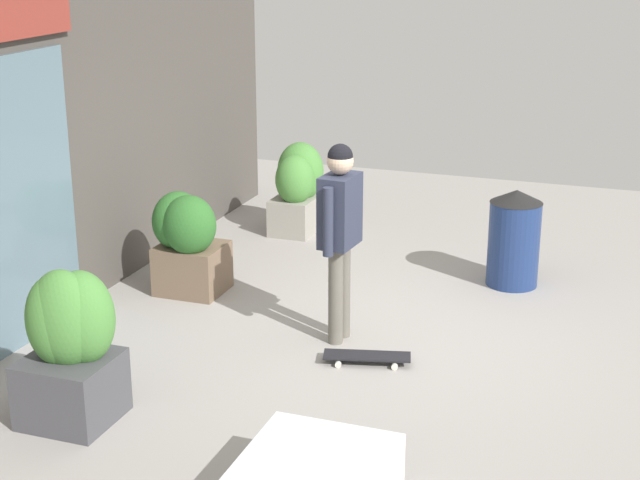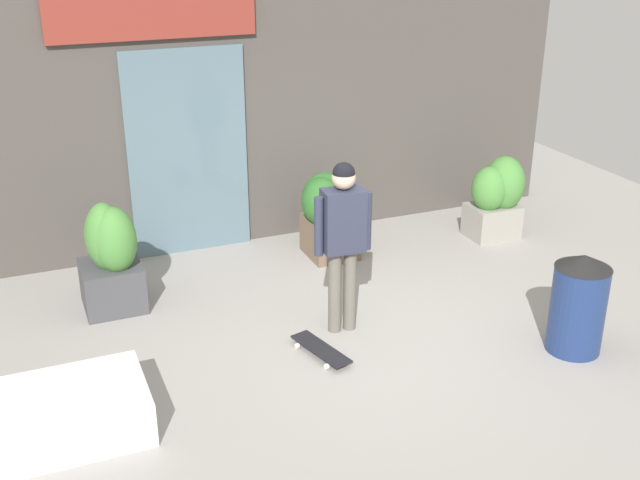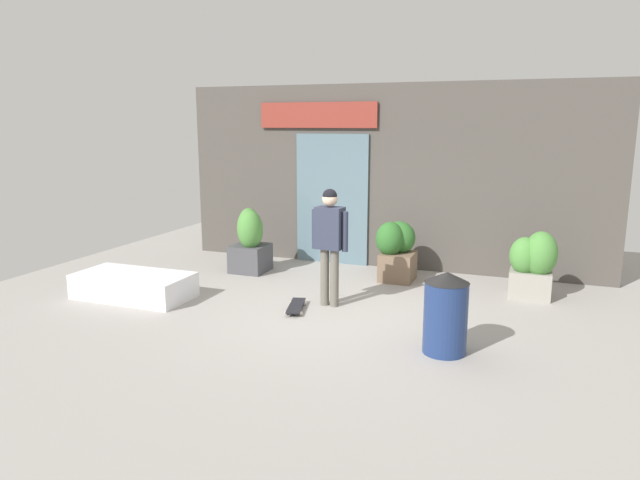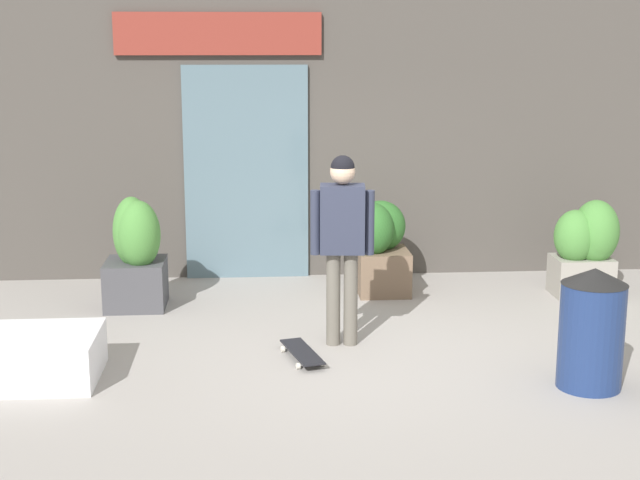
% 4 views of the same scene
% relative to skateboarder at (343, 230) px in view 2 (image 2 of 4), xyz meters
% --- Properties ---
extents(ground_plane, '(12.00, 12.00, 0.00)m').
position_rel_skateboarder_xyz_m(ground_plane, '(0.19, -0.27, -1.09)').
color(ground_plane, '#9E9993').
extents(building_facade, '(8.10, 0.31, 3.42)m').
position_rel_skateboarder_xyz_m(building_facade, '(0.14, 2.72, 0.62)').
color(building_facade, '#4C4742').
rests_on(building_facade, ground_plane).
extents(skateboarder, '(0.58, 0.29, 1.77)m').
position_rel_skateboarder_xyz_m(skateboarder, '(0.00, 0.00, 0.00)').
color(skateboarder, '#666056').
rests_on(skateboarder, ground_plane).
extents(skateboard, '(0.38, 0.76, 0.08)m').
position_rel_skateboarder_xyz_m(skateboard, '(-0.39, -0.38, -1.03)').
color(skateboard, black).
rests_on(skateboard, ground_plane).
extents(planter_box_left, '(0.66, 0.70, 1.04)m').
position_rel_skateboarder_xyz_m(planter_box_left, '(0.58, 1.79, -0.53)').
color(planter_box_left, brown).
rests_on(planter_box_left, ground_plane).
extents(planter_box_right, '(0.72, 0.56, 1.07)m').
position_rel_skateboarder_xyz_m(planter_box_right, '(2.86, 1.48, -0.51)').
color(planter_box_right, gray).
rests_on(planter_box_right, ground_plane).
extents(planter_box_mid, '(0.62, 0.66, 1.19)m').
position_rel_skateboarder_xyz_m(planter_box_mid, '(-2.06, 1.38, -0.46)').
color(planter_box_mid, '#47474C').
rests_on(planter_box_mid, ground_plane).
extents(trash_bin, '(0.53, 0.53, 1.00)m').
position_rel_skateboarder_xyz_m(trash_bin, '(1.91, -1.22, -0.59)').
color(trash_bin, navy).
rests_on(trash_bin, ground_plane).
extents(snow_ledge, '(1.82, 0.90, 0.39)m').
position_rel_skateboarder_xyz_m(snow_ledge, '(-3.03, -0.72, -0.90)').
color(snow_ledge, white).
rests_on(snow_ledge, ground_plane).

